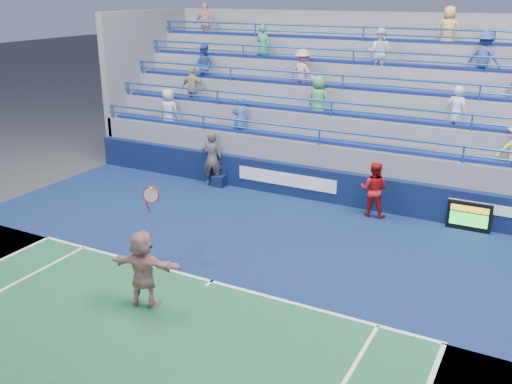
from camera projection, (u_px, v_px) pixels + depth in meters
The scene contains 8 objects.
ground at pixel (211, 282), 13.71m from camera, with size 120.00×120.00×0.00m, color #333538.
sponsor_wall at pixel (315, 184), 18.93m from camera, with size 18.00×0.32×1.10m.
bleacher_stand at pixel (354, 131), 21.74m from camera, with size 18.00×5.60×6.13m.
serve_speed_board at pixel (469, 217), 16.51m from camera, with size 1.24×0.16×0.86m.
judge_chair at pixel (219, 180), 20.31m from camera, with size 0.43×0.43×0.72m.
tennis_player at pixel (143, 269), 12.43m from camera, with size 1.73×0.88×2.86m.
line_judge at pixel (212, 159), 20.21m from camera, with size 0.72×0.47×1.97m, color #121433.
ball_girl at pixel (374, 189), 17.43m from camera, with size 0.85×0.66×1.75m, color #A51214.
Camera 1 is at (6.66, -10.26, 6.63)m, focal length 40.00 mm.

